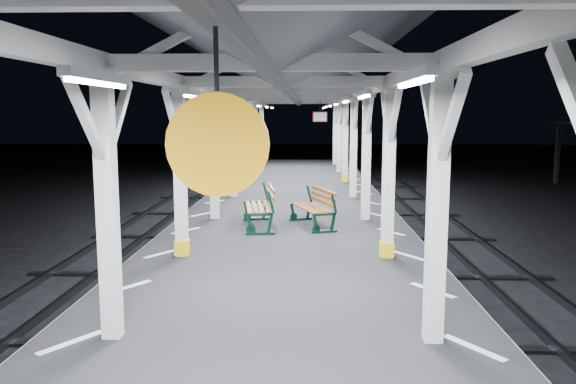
{
  "coord_description": "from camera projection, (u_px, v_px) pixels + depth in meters",
  "views": [
    {
      "loc": [
        0.42,
        -8.68,
        3.8
      ],
      "look_at": [
        0.06,
        2.64,
        2.2
      ],
      "focal_mm": 35.0,
      "sensor_mm": 36.0,
      "label": 1
    }
  ],
  "objects": [
    {
      "name": "bench_far",
      "position": [
        316.0,
        207.0,
        13.91
      ],
      "size": [
        1.17,
        1.82,
        0.93
      ],
      "rotation": [
        0.0,
        0.0,
        0.35
      ],
      "color": "#0D2E22",
      "rests_on": "platform"
    },
    {
      "name": "hazard_stripes_left",
      "position": [
        128.0,
        287.0,
        9.07
      ],
      "size": [
        1.0,
        48.0,
        0.01
      ],
      "primitive_type": "cube",
      "color": "silver",
      "rests_on": "platform"
    },
    {
      "name": "ground",
      "position": [
        279.0,
        348.0,
        9.14
      ],
      "size": [
        120.0,
        120.0,
        0.0
      ],
      "primitive_type": "plane",
      "color": "black",
      "rests_on": "ground"
    },
    {
      "name": "platform",
      "position": [
        279.0,
        319.0,
        9.07
      ],
      "size": [
        6.0,
        50.0,
        1.0
      ],
      "primitive_type": "cube",
      "color": "black",
      "rests_on": "ground"
    },
    {
      "name": "hazard_stripes_right",
      "position": [
        433.0,
        290.0,
        8.92
      ],
      "size": [
        1.0,
        48.0,
        0.01
      ],
      "primitive_type": "cube",
      "color": "silver",
      "rests_on": "platform"
    },
    {
      "name": "bench_mid",
      "position": [
        262.0,
        206.0,
        13.77
      ],
      "size": [
        0.95,
        1.96,
        1.02
      ],
      "rotation": [
        0.0,
        0.0,
        0.14
      ],
      "color": "#0D2E22",
      "rests_on": "platform"
    },
    {
      "name": "canopy",
      "position": [
        278.0,
        62.0,
        8.47
      ],
      "size": [
        5.4,
        49.0,
        4.65
      ],
      "color": "silver",
      "rests_on": "platform"
    }
  ]
}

